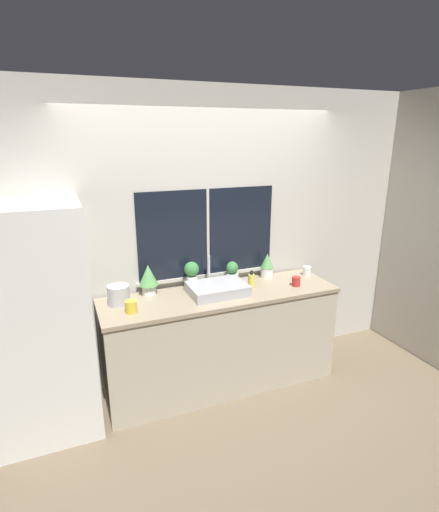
# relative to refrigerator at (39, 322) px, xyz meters

# --- Properties ---
(ground_plane) EXTENTS (14.00, 14.00, 0.00)m
(ground_plane) POSITION_rel_refrigerator_xyz_m (1.49, -0.31, -0.91)
(ground_plane) COLOR brown
(wall_back) EXTENTS (8.00, 0.09, 2.70)m
(wall_back) POSITION_rel_refrigerator_xyz_m (1.49, 0.35, 0.44)
(wall_back) COLOR #BCB7AD
(wall_back) RESTS_ON ground_plane
(wall_right) EXTENTS (0.06, 7.00, 2.70)m
(wall_right) POSITION_rel_refrigerator_xyz_m (3.64, 1.19, 0.44)
(wall_right) COLOR #BCB7AD
(wall_right) RESTS_ON ground_plane
(counter) EXTENTS (2.13, 0.61, 0.92)m
(counter) POSITION_rel_refrigerator_xyz_m (1.49, -0.01, -0.45)
(counter) COLOR #B2A893
(counter) RESTS_ON ground_plane
(refrigerator) EXTENTS (0.76, 0.73, 1.82)m
(refrigerator) POSITION_rel_refrigerator_xyz_m (0.00, 0.00, 0.00)
(refrigerator) COLOR silver
(refrigerator) RESTS_ON ground_plane
(sink) EXTENTS (0.51, 0.42, 0.29)m
(sink) POSITION_rel_refrigerator_xyz_m (1.46, -0.00, 0.06)
(sink) COLOR #ADADB2
(sink) RESTS_ON counter
(potted_plant_far_left) EXTENTS (0.17, 0.17, 0.27)m
(potted_plant_far_left) POSITION_rel_refrigerator_xyz_m (0.90, 0.21, 0.16)
(potted_plant_far_left) COLOR white
(potted_plant_far_left) RESTS_ON counter
(potted_plant_center_left) EXTENTS (0.14, 0.14, 0.25)m
(potted_plant_center_left) POSITION_rel_refrigerator_xyz_m (1.29, 0.21, 0.15)
(potted_plant_center_left) COLOR white
(potted_plant_center_left) RESTS_ON counter
(potted_plant_center_right) EXTENTS (0.12, 0.12, 0.20)m
(potted_plant_center_right) POSITION_rel_refrigerator_xyz_m (1.70, 0.21, 0.11)
(potted_plant_center_right) COLOR white
(potted_plant_center_right) RESTS_ON counter
(potted_plant_far_right) EXTENTS (0.13, 0.13, 0.24)m
(potted_plant_far_right) POSITION_rel_refrigerator_xyz_m (2.08, 0.21, 0.13)
(potted_plant_far_right) COLOR white
(potted_plant_far_right) RESTS_ON counter
(soap_bottle) EXTENTS (0.06, 0.06, 0.17)m
(soap_bottle) POSITION_rel_refrigerator_xyz_m (1.80, 0.00, 0.08)
(soap_bottle) COLOR #DBD14C
(soap_bottle) RESTS_ON counter
(mug_red) EXTENTS (0.08, 0.08, 0.09)m
(mug_red) POSITION_rel_refrigerator_xyz_m (2.21, -0.11, 0.05)
(mug_red) COLOR #B72D28
(mug_red) RESTS_ON counter
(mug_yellow) EXTENTS (0.09, 0.09, 0.10)m
(mug_yellow) POSITION_rel_refrigerator_xyz_m (0.68, -0.11, 0.06)
(mug_yellow) COLOR gold
(mug_yellow) RESTS_ON counter
(mug_white) EXTENTS (0.08, 0.08, 0.09)m
(mug_white) POSITION_rel_refrigerator_xyz_m (2.47, 0.10, 0.06)
(mug_white) COLOR white
(mug_white) RESTS_ON counter
(kettle) EXTENTS (0.18, 0.18, 0.18)m
(kettle) POSITION_rel_refrigerator_xyz_m (0.62, 0.09, 0.10)
(kettle) COLOR #B2B2B7
(kettle) RESTS_ON counter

